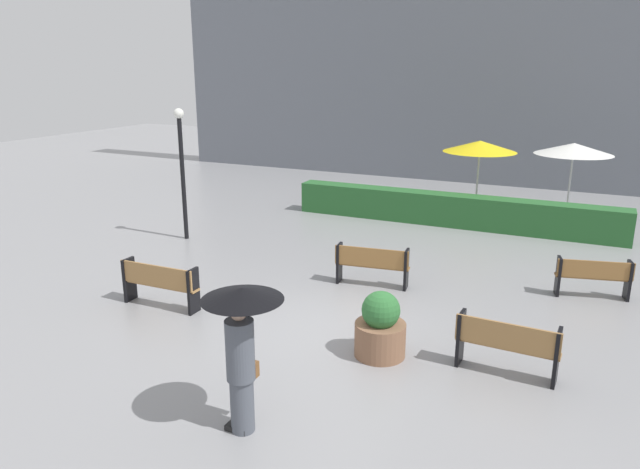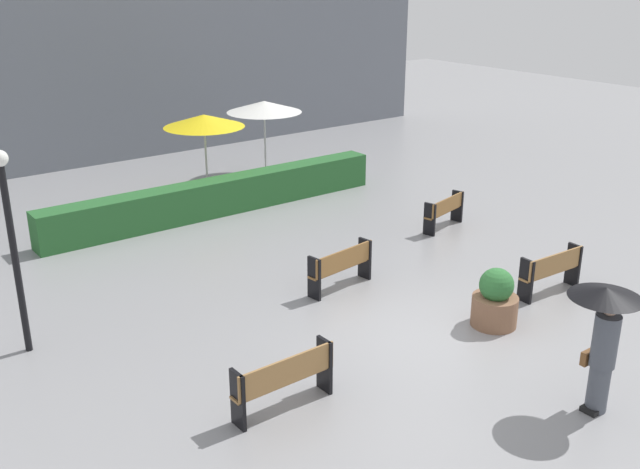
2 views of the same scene
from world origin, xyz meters
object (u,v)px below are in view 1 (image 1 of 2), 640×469
Objects in this scene: bench_far_right at (594,275)px; bench_mid_center at (372,263)px; pedestrian_with_umbrella at (242,336)px; planter_pot at (380,328)px; patio_umbrella_white at (574,149)px; patio_umbrella_yellow at (480,146)px; bench_near_right at (507,343)px; lamp_post at (182,160)px; bench_near_left at (159,282)px.

bench_mid_center reaches higher than bench_far_right.
pedestrian_with_umbrella reaches higher than bench_far_right.
bench_mid_center is at bearing 93.07° from pedestrian_with_umbrella.
planter_pot is 11.75m from patio_umbrella_white.
bench_mid_center is 0.68× the size of patio_umbrella_yellow.
patio_umbrella_white is (0.28, 11.17, 1.68)m from bench_near_right.
lamp_post is 9.18m from patio_umbrella_yellow.
planter_pot is at bearing -0.94° from bench_near_left.
pedestrian_with_umbrella is 0.84× the size of patio_umbrella_white.
lamp_post is 1.51× the size of patio_umbrella_white.
bench_near_left is 0.86× the size of pedestrian_with_umbrella.
patio_umbrella_white is at bearing 66.91° from bench_mid_center.
planter_pot is at bearing -101.43° from patio_umbrella_white.
bench_near_right is 1.06× the size of bench_far_right.
patio_umbrella_white is (9.62, 7.07, -0.03)m from lamp_post.
patio_umbrella_yellow is 1.02× the size of patio_umbrella_white.
bench_mid_center is at bearing -163.56° from bench_far_right.
bench_far_right is 4.65m from bench_mid_center.
patio_umbrella_yellow is at bearing 41.05° from lamp_post.
patio_umbrella_yellow reaches higher than planter_pot.
bench_far_right is 7.31m from patio_umbrella_white.
pedestrian_with_umbrella is at bearing -102.96° from patio_umbrella_white.
bench_far_right is at bearing -59.17° from patio_umbrella_yellow.
bench_near_right is 0.66× the size of patio_umbrella_yellow.
bench_far_right is 8.27m from pedestrian_with_umbrella.
patio_umbrella_yellow is at bearing 120.83° from bench_far_right.
planter_pot is at bearing -126.36° from bench_far_right.
bench_near_right is 6.76m from bench_near_left.
patio_umbrella_white reaches higher than bench_near_left.
pedestrian_with_umbrella is 9.56m from lamp_post.
bench_far_right is at bearing -82.78° from patio_umbrella_white.
bench_near_left is 4.80m from pedestrian_with_umbrella.
bench_near_right is at bearing -76.61° from patio_umbrella_yellow.
bench_mid_center is (-4.46, -1.32, 0.03)m from bench_far_right.
lamp_post is at bearing 149.43° from planter_pot.
bench_near_left is at bearing -139.68° from bench_mid_center.
lamp_post is (-9.34, 4.10, 1.70)m from bench_near_right.
bench_near_right is 11.30m from patio_umbrella_white.
bench_near_left reaches higher than bench_far_right.
bench_near_right is at bearing -23.73° from lamp_post.
patio_umbrella_white is (7.04, 11.31, 1.68)m from bench_near_left.
patio_umbrella_yellow reaches higher than bench_mid_center.
bench_near_left is 4.74m from planter_pot.
bench_near_left is at bearing -121.89° from patio_umbrella_white.
bench_near_right is at bearing 6.14° from planter_pot.
bench_far_right is 7.22m from patio_umbrella_yellow.
bench_mid_center is at bearing -96.78° from patio_umbrella_yellow.
bench_near_right is 2.03m from planter_pot.
bench_mid_center is 3.28m from planter_pot.
planter_pot reaches higher than bench_near_left.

